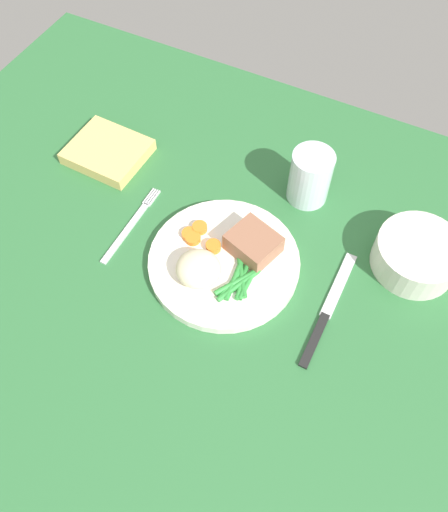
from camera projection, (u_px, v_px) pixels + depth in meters
dining_table at (212, 274)px, 81.61cm from camera, size 120.00×90.00×2.00cm
dinner_plate at (224, 262)px, 80.66cm from camera, size 23.27×23.27×1.60cm
meat_portion at (253, 243)px, 79.58cm from camera, size 8.68×8.08×3.34cm
mashed_potatoes at (198, 269)px, 76.89cm from camera, size 6.75×6.61×3.79cm
carrot_slices at (200, 237)px, 81.64cm from camera, size 6.83×4.65×1.17cm
green_beans at (239, 279)px, 77.67cm from camera, size 4.92×10.26×0.85cm
fork at (131, 226)px, 85.14cm from camera, size 1.44×16.60×0.40cm
knife at (327, 311)px, 76.88cm from camera, size 1.70×20.50×0.64cm
water_glass at (309, 180)px, 85.40cm from camera, size 6.83×6.83×9.41cm
salad_bowl at (417, 254)px, 78.97cm from camera, size 12.94×12.94×5.17cm
napkin at (108, 152)px, 92.67cm from camera, size 13.39×11.67×2.22cm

